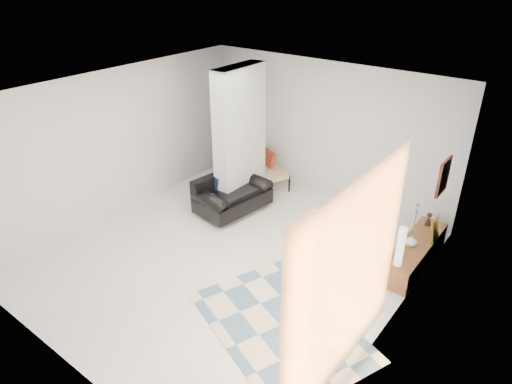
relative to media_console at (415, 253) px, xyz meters
The scene contains 17 objects.
floor 3.05m from the media_console, 145.96° to the right, with size 6.00×6.00×0.00m, color silver.
ceiling 4.00m from the media_console, 145.96° to the right, with size 6.00×6.00×0.00m, color white.
wall_back 3.08m from the media_console, 152.76° to the left, with size 6.00×6.00×0.00m, color silver.
wall_front 5.47m from the media_console, 118.19° to the right, with size 6.00×6.00×0.00m, color silver.
wall_left 5.67m from the media_console, 162.10° to the right, with size 6.00×6.00×0.00m, color silver.
wall_right 2.09m from the media_console, 82.32° to the right, with size 6.00×6.00×0.00m, color silver.
partition_column 3.81m from the media_console, behind, with size 0.35×1.20×2.80m, color silver.
hallway_door 4.86m from the media_console, 164.78° to the left, with size 0.85×0.06×2.04m, color white.
curtain 3.12m from the media_console, 86.99° to the right, with size 2.55×2.55×0.00m, color orange.
wall_art 1.46m from the media_console, ahead, with size 0.04×0.45×0.55m, color #3E1C11.
media_console is the anchor object (origin of this frame).
loveseat 3.59m from the media_console, behind, with size 1.03×1.56×0.76m.
daybed 4.05m from the media_console, 166.61° to the left, with size 1.71×1.21×0.77m.
area_rug 2.72m from the media_console, 109.84° to the right, with size 2.51×1.67×0.01m, color beige.
cylinder_lamp 0.92m from the media_console, 91.54° to the right, with size 0.12×0.12×0.65m, color white.
bronze_figurine 0.73m from the media_console, 94.35° to the left, with size 0.12×0.12×0.24m, color #312115, non-canonical shape.
vase 0.33m from the media_console, 108.75° to the right, with size 0.19×0.19×0.19m, color white.
Camera 1 is at (4.23, -4.81, 4.55)m, focal length 32.00 mm.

